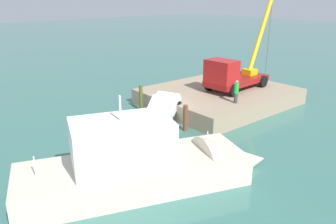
{
  "coord_description": "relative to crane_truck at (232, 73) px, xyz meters",
  "views": [
    {
      "loc": [
        15.22,
        19.15,
        9.12
      ],
      "look_at": [
        -0.12,
        0.66,
        0.78
      ],
      "focal_mm": 36.93,
      "sensor_mm": 36.0,
      "label": 1
    }
  ],
  "objects": [
    {
      "name": "piling_mid",
      "position": [
        6.99,
        1.88,
        -1.8
      ],
      "size": [
        0.31,
        0.31,
        1.86
      ],
      "primitive_type": "cylinder",
      "color": "brown",
      "rests_on": "ground"
    },
    {
      "name": "piling_near",
      "position": [
        6.83,
        -3.6,
        -1.67
      ],
      "size": [
        0.29,
        0.29,
        2.11
      ],
      "primitive_type": "cylinder",
      "color": "#515123",
      "rests_on": "ground"
    },
    {
      "name": "ground",
      "position": [
        6.93,
        -0.86,
        -2.73
      ],
      "size": [
        200.0,
        200.0,
        0.0
      ],
      "primitive_type": "plane",
      "color": "#386B60"
    },
    {
      "name": "dock",
      "position": [
        0.56,
        -0.86,
        -2.08
      ],
      "size": [
        11.61,
        9.58,
        1.29
      ],
      "primitive_type": "cube",
      "color": "gray",
      "rests_on": "ground"
    },
    {
      "name": "moored_yacht",
      "position": [
        12.46,
        6.3,
        -2.05
      ],
      "size": [
        13.44,
        7.74,
        6.24
      ],
      "color": "beige",
      "rests_on": "ground"
    },
    {
      "name": "salvaged_car",
      "position": [
        7.65,
        -0.22,
        -2.09
      ],
      "size": [
        4.17,
        3.23,
        3.16
      ],
      "color": "silver",
      "rests_on": "ground"
    },
    {
      "name": "dock_worker",
      "position": [
        2.56,
        2.58,
        -0.55
      ],
      "size": [
        0.34,
        0.34,
        1.74
      ],
      "color": "#3D3D3D",
      "rests_on": "dock"
    },
    {
      "name": "crane_truck",
      "position": [
        0.0,
        0.0,
        0.0
      ],
      "size": [
        9.25,
        3.15,
        7.73
      ],
      "color": "maroon",
      "rests_on": "dock"
    }
  ]
}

